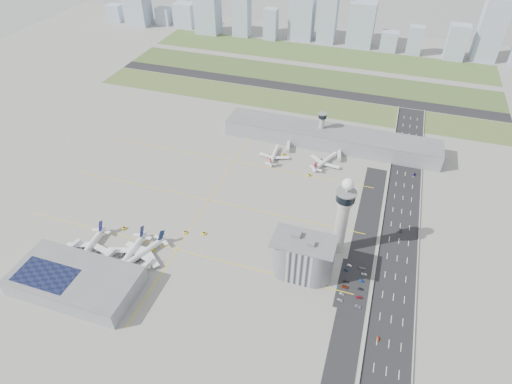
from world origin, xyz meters
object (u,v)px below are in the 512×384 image
(tug_5, at_px, (309,175))
(car_hw_4, at_px, (401,140))
(car_lot_3, at_px, (346,282))
(car_lot_1, at_px, (342,294))
(car_lot_0, at_px, (340,300))
(car_lot_7, at_px, (359,297))
(car_lot_2, at_px, (345,287))
(jet_bridge_near_2, at_px, (139,274))
(tug_0, at_px, (124,228))
(car_lot_9, at_px, (361,281))
(airplane_near_b, at_px, (129,251))
(car_hw_2, at_px, (414,174))
(car_lot_6, at_px, (358,306))
(car_lot_8, at_px, (361,289))
(car_lot_5, at_px, (349,265))
(jet_bridge_near_1, at_px, (102,263))
(airplane_near_c, at_px, (141,251))
(jet_bridge_near_0, at_px, (66,254))
(jet_bridge_far_0, at_px, (289,144))
(car_lot_4, at_px, (347,270))
(tug_3, at_px, (204,233))
(control_tower, at_px, (343,213))
(airplane_far_a, at_px, (274,153))
(tug_4, at_px, (284,154))
(secondary_tower, at_px, (322,125))
(car_hw_0, at_px, (378,339))
(jet_bridge_far_1, at_px, (339,152))
(car_hw_1, at_px, (400,230))
(airplane_far_b, at_px, (325,159))
(tug_2, at_px, (185,232))
(admin_building, at_px, (303,257))
(airplane_near_a, at_px, (88,245))
(car_lot_11, at_px, (363,268))

(tug_5, bearing_deg, car_hw_4, -79.23)
(car_lot_3, bearing_deg, car_lot_1, 169.92)
(car_lot_0, distance_m, car_lot_7, 13.27)
(car_lot_2, distance_m, car_lot_7, 11.88)
(jet_bridge_near_2, bearing_deg, tug_0, 53.40)
(car_lot_9, bearing_deg, airplane_near_b, 105.90)
(car_lot_0, height_order, car_hw_2, car_lot_0)
(car_lot_6, distance_m, car_lot_8, 14.81)
(car_lot_5, xyz_separation_m, car_lot_6, (10.69, -33.27, 0.07))
(jet_bridge_near_1, bearing_deg, airplane_near_c, -43.17)
(jet_bridge_near_0, relative_size, jet_bridge_far_0, 1.00)
(airplane_near_c, relative_size, car_lot_4, 12.14)
(tug_3, xyz_separation_m, car_lot_8, (121.24, -15.55, -0.22))
(control_tower, relative_size, car_lot_6, 14.62)
(airplane_far_a, xyz_separation_m, jet_bridge_near_2, (-47.15, -168.93, -2.02))
(tug_4, distance_m, car_lot_2, 162.62)
(airplane_near_b, distance_m, car_lot_3, 154.26)
(secondary_tower, xyz_separation_m, car_lot_4, (52.09, -161.03, -18.21))
(jet_bridge_near_0, bearing_deg, car_hw_0, -79.42)
(car_hw_4, bearing_deg, jet_bridge_far_0, -146.63)
(jet_bridge_far_1, xyz_separation_m, tug_5, (-19.22, -42.41, -1.94))
(car_hw_0, bearing_deg, car_hw_1, 82.82)
(car_hw_2, bearing_deg, jet_bridge_far_1, 179.29)
(airplane_far_b, distance_m, tug_2, 150.81)
(admin_building, bearing_deg, airplane_near_c, -168.87)
(airplane_far_a, distance_m, car_lot_1, 165.68)
(car_lot_0, height_order, car_lot_8, car_lot_0)
(airplane_far_b, height_order, car_lot_5, airplane_far_b)
(admin_building, relative_size, airplane_far_a, 1.21)
(airplane_near_a, distance_m, jet_bridge_near_1, 20.02)
(car_lot_9, bearing_deg, tug_5, 34.84)
(jet_bridge_far_0, bearing_deg, car_lot_2, 17.24)
(car_lot_7, bearing_deg, car_lot_3, 35.43)
(tug_5, xyz_separation_m, car_lot_11, (59.65, -95.35, -0.26))
(car_lot_3, distance_m, car_lot_4, 10.20)
(tug_2, relative_size, car_lot_0, 0.75)
(jet_bridge_far_0, bearing_deg, tug_2, -26.96)
(airplane_near_b, relative_size, car_lot_11, 9.68)
(jet_bridge_far_1, relative_size, tug_2, 4.84)
(tug_0, bearing_deg, car_hw_4, 66.61)
(car_lot_7, bearing_deg, airplane_near_b, 86.12)
(car_hw_0, bearing_deg, tug_4, 118.21)
(airplane_far_b, bearing_deg, car_hw_2, -62.26)
(tug_5, bearing_deg, car_lot_4, 167.05)
(airplane_far_b, relative_size, car_hw_4, 10.07)
(car_lot_11, bearing_deg, tug_3, 85.45)
(car_lot_9, relative_size, car_hw_2, 0.86)
(car_lot_2, relative_size, car_hw_4, 1.24)
(airplane_far_a, xyz_separation_m, tug_4, (7.78, 7.00, -4.01))
(jet_bridge_far_1, height_order, car_hw_0, jet_bridge_far_1)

